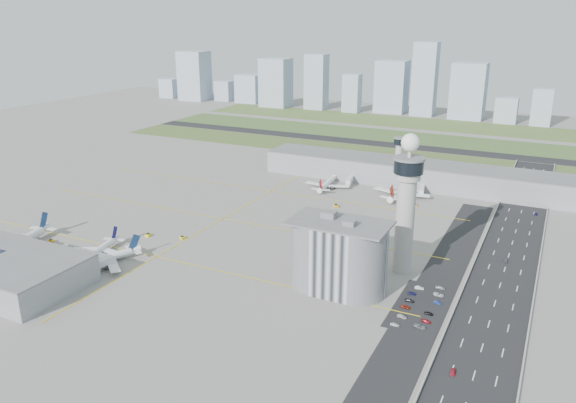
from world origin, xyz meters
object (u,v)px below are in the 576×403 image
at_px(jet_bridge_near_2, 89,271).
at_px(tug_5, 415,205).
at_px(car_lot_6, 420,326).
at_px(airplane_far_a, 327,180).
at_px(car_lot_4, 412,293).
at_px(jet_bridge_far_1, 422,188).
at_px(car_lot_7, 426,321).
at_px(car_lot_1, 402,316).
at_px(car_lot_9, 437,302).
at_px(car_lot_3, 410,301).
at_px(tug_2, 93,252).
at_px(car_hw_0, 453,372).
at_px(car_lot_10, 439,295).
at_px(car_hw_2, 536,214).
at_px(control_tower, 406,199).
at_px(car_lot_8, 429,313).
at_px(tug_1, 148,235).
at_px(car_lot_2, 405,307).
at_px(car_lot_11, 441,288).
at_px(tug_4, 336,206).
at_px(tug_3, 182,237).
at_px(car_lot_5, 419,288).
at_px(car_hw_1, 506,261).
at_px(airplane_near_b, 98,247).
at_px(airplane_far_b, 402,187).
at_px(airplane_near_a, 18,238).
at_px(admin_building, 338,256).
at_px(airplane_near_c, 101,255).
at_px(secondary_tower, 399,156).
at_px(jet_bridge_near_1, 42,259).
at_px(car_lot_0, 395,324).
at_px(jet_bridge_far_0, 351,179).

bearing_deg(jet_bridge_near_2, tug_5, -23.51).
height_order(tug_5, car_lot_6, tug_5).
bearing_deg(airplane_far_a, car_lot_4, -150.27).
height_order(jet_bridge_far_1, car_lot_7, jet_bridge_far_1).
distance_m(car_lot_1, car_lot_9, 20.17).
height_order(tug_5, car_lot_3, tug_5).
height_order(tug_2, car_lot_1, tug_2).
height_order(car_lot_7, car_hw_0, car_hw_0).
height_order(car_lot_10, car_hw_2, car_lot_10).
bearing_deg(car_lot_7, tug_5, 21.04).
distance_m(control_tower, car_lot_8, 53.29).
bearing_deg(tug_1, car_lot_2, -15.68).
height_order(tug_5, car_lot_11, tug_5).
bearing_deg(tug_2, tug_4, 72.24).
distance_m(tug_3, car_lot_5, 126.63).
bearing_deg(tug_1, car_lot_11, -6.71).
distance_m(car_lot_4, car_hw_1, 61.61).
height_order(tug_4, car_lot_10, tug_4).
bearing_deg(car_lot_4, airplane_near_b, 93.73).
xyz_separation_m(airplane_far_b, car_lot_1, (41.70, -152.00, -5.60)).
relative_size(airplane_near_a, jet_bridge_near_2, 3.27).
distance_m(airplane_near_a, car_lot_11, 206.47).
xyz_separation_m(tug_3, car_lot_4, (124.90, -7.94, -0.19)).
bearing_deg(car_lot_10, admin_building, 112.00).
relative_size(airplane_near_a, car_hw_0, 11.84).
bearing_deg(tug_5, car_lot_6, 94.29).
relative_size(airplane_near_c, car_lot_4, 10.76).
xyz_separation_m(airplane_near_a, airplane_far_a, (99.10, 167.15, -1.26)).
xyz_separation_m(tug_2, car_lot_9, (164.85, 23.87, -0.24)).
distance_m(airplane_near_a, car_lot_8, 202.39).
bearing_deg(secondary_tower, car_lot_3, -72.65).
bearing_deg(car_lot_1, car_lot_7, -77.95).
relative_size(tug_2, car_hw_2, 0.71).
bearing_deg(car_lot_6, jet_bridge_near_1, 105.91).
xyz_separation_m(tug_3, tug_4, (54.03, 84.11, 0.13)).
xyz_separation_m(admin_building, car_lot_10, (40.80, 12.44, -14.68)).
bearing_deg(airplane_near_c, car_lot_3, 124.04).
xyz_separation_m(car_lot_0, car_hw_2, (40.06, 158.99, -0.05)).
bearing_deg(airplane_far_b, tug_2, 148.57).
height_order(car_lot_9, car_hw_1, car_hw_1).
bearing_deg(jet_bridge_far_0, airplane_near_a, -40.71).
xyz_separation_m(jet_bridge_near_1, car_lot_6, (174.84, 22.56, -2.20)).
relative_size(car_lot_7, car_lot_11, 0.91).
height_order(airplane_near_a, tug_2, airplane_near_a).
xyz_separation_m(airplane_far_b, car_hw_0, (66.43, -179.94, -5.56)).
bearing_deg(jet_bridge_far_0, airplane_far_a, -41.16).
distance_m(car_lot_2, car_lot_11, 24.86).
bearing_deg(airplane_far_a, car_lot_5, -148.37).
bearing_deg(car_hw_0, car_lot_5, 108.48).
bearing_deg(car_lot_8, car_lot_3, 56.86).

